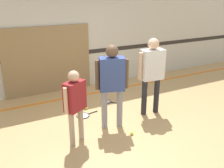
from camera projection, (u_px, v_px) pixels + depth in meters
The scene contains 11 objects.
ground_plane at pixel (117, 126), 5.29m from camera, with size 16.00×16.00×0.00m, color tan.
wall_back at pixel (74, 33), 6.85m from camera, with size 16.00×0.07×3.20m.
wall_panel at pixel (48, 61), 6.71m from camera, with size 2.35×0.05×1.83m.
floor_stripe at pixel (85, 95), 6.84m from camera, with size 14.40×0.10×0.01m.
person_instructor at pixel (112, 78), 4.88m from camera, with size 0.63×0.41×1.74m.
person_student_left at pixel (75, 100), 4.41m from camera, with size 0.47×0.39×1.41m.
person_student_right at pixel (152, 69), 5.46m from camera, with size 0.66×0.32×1.75m.
racket_spare_on_floor at pixel (84, 115), 5.69m from camera, with size 0.56×0.35×0.03m.
racket_second_spare at pixel (107, 102), 6.40m from camera, with size 0.43×0.44×0.03m.
tennis_ball_near_instructor at pixel (132, 133), 4.93m from camera, with size 0.07×0.07×0.07m, color #CCE038.
tennis_ball_by_spare_racket at pixel (86, 108), 6.00m from camera, with size 0.07×0.07×0.07m, color #CCE038.
Camera 1 is at (-2.20, -4.09, 2.69)m, focal length 40.00 mm.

